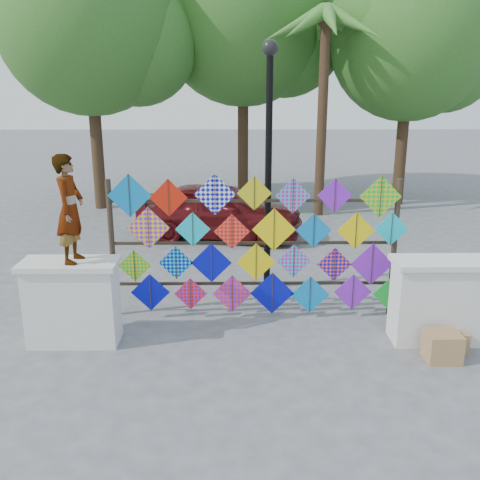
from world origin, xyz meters
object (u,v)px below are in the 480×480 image
Objects in this scene: sedan at (220,211)px; lamppost at (269,145)px; kite_rack at (258,246)px; vendor_woman at (70,209)px.

sedan is 0.93× the size of lamppost.
kite_rack is 2.97m from vendor_woman.
lamppost is (2.92, 2.20, 0.64)m from vendor_woman.
vendor_woman is (-2.69, -0.93, 0.84)m from kite_rack.
vendor_woman is 6.17m from sedan.
kite_rack is 1.09× the size of lamppost.
sedan is (-0.75, 4.77, -0.51)m from kite_rack.
vendor_woman is at bearing 170.94° from sedan.
kite_rack is 4.85m from sedan.
kite_rack is 1.96m from lamppost.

